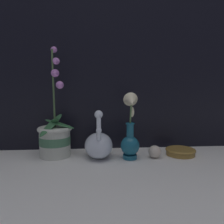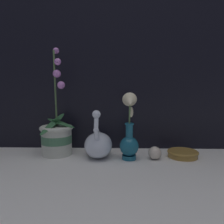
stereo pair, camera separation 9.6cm
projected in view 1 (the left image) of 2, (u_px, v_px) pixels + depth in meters
The scene contains 7 objects.
ground_plane at pixel (124, 166), 0.86m from camera, with size 2.80×2.80×0.00m, color silver.
window_backdrop at pixel (118, 27), 1.06m from camera, with size 2.80×0.03×1.20m.
orchid_potted_plant at pixel (55, 136), 0.97m from camera, with size 0.17×0.20×0.48m.
swan_figurine at pixel (99, 144), 0.96m from camera, with size 0.12×0.21×0.22m.
blue_vase at pixel (130, 135), 0.93m from camera, with size 0.08×0.11×0.29m.
glass_sphere at pixel (155, 152), 0.95m from camera, with size 0.06×0.06×0.06m.
amber_dish at pixel (180, 151), 1.00m from camera, with size 0.13×0.13×0.03m.
Camera 1 is at (-0.11, -0.83, 0.30)m, focal length 35.00 mm.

